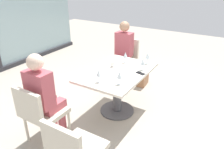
# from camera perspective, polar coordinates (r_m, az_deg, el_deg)

# --- Properties ---
(ground_plane) EXTENTS (12.00, 12.00, 0.00)m
(ground_plane) POSITION_cam_1_polar(r_m,az_deg,el_deg) (3.69, 1.35, -9.52)
(ground_plane) COLOR #A89E8E
(dining_table_main) EXTENTS (1.27, 0.84, 0.73)m
(dining_table_main) POSITION_cam_1_polar(r_m,az_deg,el_deg) (3.42, 1.44, -2.02)
(dining_table_main) COLOR silver
(dining_table_main) RESTS_ON ground_plane
(chair_far_right) EXTENTS (0.50, 0.46, 0.87)m
(chair_far_right) POSITION_cam_1_polar(r_m,az_deg,el_deg) (4.58, 3.42, 4.53)
(chair_far_right) COLOR beige
(chair_far_right) RESTS_ON ground_plane
(chair_far_left) EXTENTS (0.50, 0.46, 0.87)m
(chair_far_left) POSITION_cam_1_polar(r_m,az_deg,el_deg) (2.95, -18.54, -9.25)
(chair_far_left) COLOR beige
(chair_far_left) RESTS_ON ground_plane
(chair_side_end) EXTENTS (0.50, 0.46, 0.87)m
(chair_side_end) POSITION_cam_1_polar(r_m,az_deg,el_deg) (2.32, -10.07, -18.86)
(chair_side_end) COLOR beige
(chair_side_end) RESTS_ON ground_plane
(person_far_right) EXTENTS (0.39, 0.34, 1.26)m
(person_far_right) POSITION_cam_1_polar(r_m,az_deg,el_deg) (4.42, 2.81, 6.58)
(person_far_right) COLOR #B24C56
(person_far_right) RESTS_ON ground_plane
(person_far_left) EXTENTS (0.39, 0.34, 1.26)m
(person_far_left) POSITION_cam_1_polar(r_m,az_deg,el_deg) (2.90, -17.48, -4.94)
(person_far_left) COLOR #B24C56
(person_far_left) RESTS_ON ground_plane
(wine_glass_0) EXTENTS (0.07, 0.07, 0.18)m
(wine_glass_0) POSITION_cam_1_polar(r_m,az_deg,el_deg) (3.63, 3.55, 5.14)
(wine_glass_0) COLOR silver
(wine_glass_0) RESTS_ON dining_table_main
(wine_glass_1) EXTENTS (0.07, 0.07, 0.18)m
(wine_glass_1) POSITION_cam_1_polar(r_m,az_deg,el_deg) (3.37, 8.12, 3.33)
(wine_glass_1) COLOR silver
(wine_glass_1) RESTS_ON dining_table_main
(wine_glass_2) EXTENTS (0.07, 0.07, 0.18)m
(wine_glass_2) POSITION_cam_1_polar(r_m,az_deg,el_deg) (2.95, -3.54, 0.32)
(wine_glass_2) COLOR silver
(wine_glass_2) RESTS_ON dining_table_main
(wine_glass_3) EXTENTS (0.07, 0.07, 0.18)m
(wine_glass_3) POSITION_cam_1_polar(r_m,az_deg,el_deg) (2.89, 1.97, -0.20)
(wine_glass_3) COLOR silver
(wine_glass_3) RESTS_ON dining_table_main
(wine_glass_4) EXTENTS (0.07, 0.07, 0.18)m
(wine_glass_4) POSITION_cam_1_polar(r_m,az_deg,el_deg) (3.63, 9.39, 4.83)
(wine_glass_4) COLOR silver
(wine_glass_4) RESTS_ON dining_table_main
(coffee_cup) EXTENTS (0.08, 0.08, 0.09)m
(coffee_cup) POSITION_cam_1_polar(r_m,az_deg,el_deg) (3.49, 0.25, 2.84)
(coffee_cup) COLOR white
(coffee_cup) RESTS_ON dining_table_main
(cell_phone_on_table) EXTENTS (0.11, 0.16, 0.01)m
(cell_phone_on_table) POSITION_cam_1_polar(r_m,az_deg,el_deg) (3.29, 7.52, 0.35)
(cell_phone_on_table) COLOR black
(cell_phone_on_table) RESTS_ON dining_table_main
(handbag_0) EXTENTS (0.31, 0.18, 0.28)m
(handbag_0) POSITION_cam_1_polar(r_m,az_deg,el_deg) (4.49, 8.13, -1.04)
(handbag_0) COLOR #A3704C
(handbag_0) RESTS_ON ground_plane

